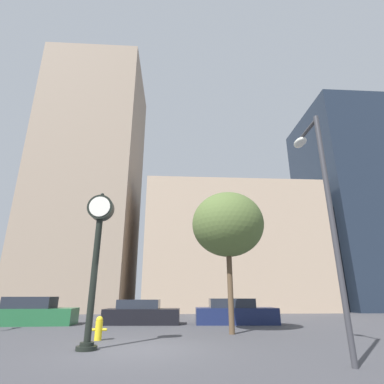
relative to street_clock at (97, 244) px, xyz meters
name	(u,v)px	position (x,y,z in m)	size (l,w,h in m)	color
ground_plane	(139,349)	(1.54, 0.06, -3.15)	(200.00, 200.00, 0.00)	#424247
building_tall_tower	(91,179)	(-7.53, 24.06, 11.57)	(10.67, 12.00, 29.44)	gray
building_storefront_row	(230,250)	(8.98, 24.06, 3.32)	(18.51, 12.00, 12.94)	tan
building_glass_modern	(349,204)	(24.04, 24.06, 9.04)	(8.97, 12.00, 24.37)	#1E2838
street_clock	(97,244)	(0.00, 0.00, 0.00)	(0.85, 0.62, 4.92)	black
car_green	(32,313)	(-5.22, 8.27, -2.53)	(4.59, 2.14, 1.47)	#236038
car_black	(141,314)	(0.77, 8.36, -2.59)	(4.28, 1.90, 1.31)	black
car_navy	(235,313)	(6.10, 8.22, -2.56)	(4.66, 2.09, 1.37)	#19234C
fire_hydrant_near	(99,328)	(-0.15, 2.06, -2.73)	(0.59, 0.26, 0.81)	yellow
street_lamp_right	(320,191)	(6.61, -2.36, 1.16)	(0.36, 1.57, 6.50)	#38383D
bare_tree	(228,225)	(5.03, 3.55, 1.53)	(3.33, 3.33, 6.19)	brown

